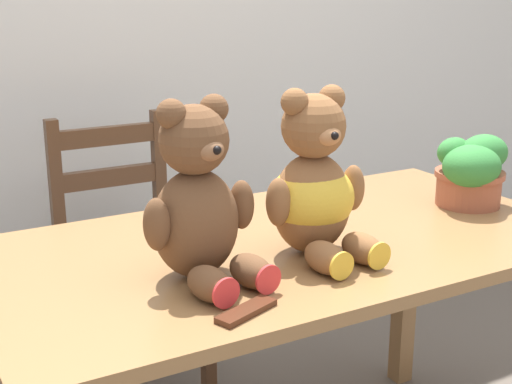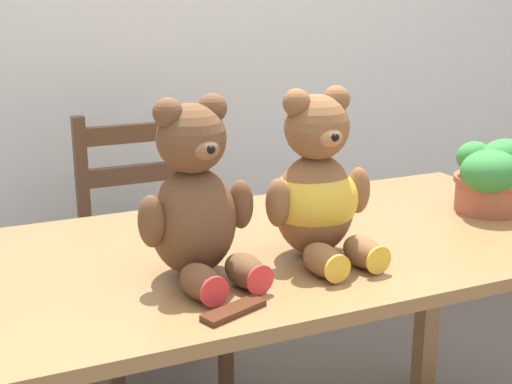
{
  "view_description": "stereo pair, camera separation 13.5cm",
  "coord_description": "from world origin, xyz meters",
  "px_view_note": "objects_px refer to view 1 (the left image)",
  "views": [
    {
      "loc": [
        -0.86,
        -0.98,
        1.34
      ],
      "look_at": [
        -0.14,
        0.3,
        0.91
      ],
      "focal_mm": 50.0,
      "sensor_mm": 36.0,
      "label": 1
    },
    {
      "loc": [
        -0.74,
        -1.04,
        1.34
      ],
      "look_at": [
        -0.14,
        0.3,
        0.91
      ],
      "focal_mm": 50.0,
      "sensor_mm": 36.0,
      "label": 2
    }
  ],
  "objects_px": {
    "teddy_bear_left": "(199,203)",
    "teddy_bear_right": "(314,189)",
    "potted_plant": "(471,171)",
    "chocolate_bar": "(246,311)",
    "wooden_chair_behind": "(127,263)"
  },
  "relations": [
    {
      "from": "teddy_bear_left",
      "to": "teddy_bear_right",
      "type": "relative_size",
      "value": 1.0
    },
    {
      "from": "wooden_chair_behind",
      "to": "potted_plant",
      "type": "bearing_deg",
      "value": 134.92
    },
    {
      "from": "teddy_bear_right",
      "to": "chocolate_bar",
      "type": "distance_m",
      "value": 0.38
    },
    {
      "from": "wooden_chair_behind",
      "to": "teddy_bear_right",
      "type": "distance_m",
      "value": 0.95
    },
    {
      "from": "teddy_bear_left",
      "to": "teddy_bear_right",
      "type": "height_order",
      "value": "same"
    },
    {
      "from": "teddy_bear_left",
      "to": "chocolate_bar",
      "type": "distance_m",
      "value": 0.26
    },
    {
      "from": "teddy_bear_right",
      "to": "potted_plant",
      "type": "height_order",
      "value": "teddy_bear_right"
    },
    {
      "from": "potted_plant",
      "to": "teddy_bear_left",
      "type": "bearing_deg",
      "value": -174.0
    },
    {
      "from": "wooden_chair_behind",
      "to": "chocolate_bar",
      "type": "bearing_deg",
      "value": 83.47
    },
    {
      "from": "teddy_bear_right",
      "to": "chocolate_bar",
      "type": "height_order",
      "value": "teddy_bear_right"
    },
    {
      "from": "teddy_bear_left",
      "to": "potted_plant",
      "type": "distance_m",
      "value": 0.87
    },
    {
      "from": "teddy_bear_right",
      "to": "potted_plant",
      "type": "relative_size",
      "value": 1.73
    },
    {
      "from": "teddy_bear_right",
      "to": "potted_plant",
      "type": "xyz_separation_m",
      "value": [
        0.58,
        0.09,
        -0.05
      ]
    },
    {
      "from": "wooden_chair_behind",
      "to": "chocolate_bar",
      "type": "height_order",
      "value": "wooden_chair_behind"
    },
    {
      "from": "teddy_bear_left",
      "to": "potted_plant",
      "type": "height_order",
      "value": "teddy_bear_left"
    }
  ]
}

